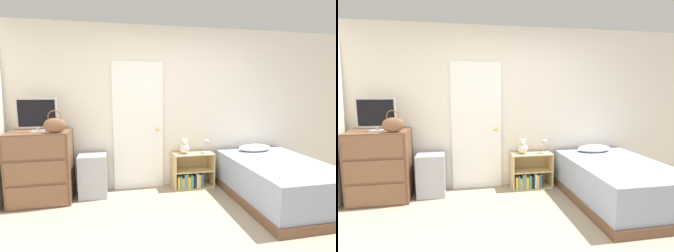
# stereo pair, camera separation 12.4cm
# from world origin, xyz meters

# --- Properties ---
(wall_back) EXTENTS (10.00, 0.06, 2.55)m
(wall_back) POSITION_xyz_m (0.00, 1.93, 1.27)
(wall_back) COLOR silver
(wall_back) RESTS_ON ground_plane
(door_closed) EXTENTS (0.78, 0.09, 2.00)m
(door_closed) POSITION_xyz_m (-0.48, 1.88, 1.00)
(door_closed) COLOR white
(door_closed) RESTS_ON ground_plane
(dresser) EXTENTS (0.82, 0.52, 1.01)m
(dresser) POSITION_xyz_m (-1.87, 1.62, 0.50)
(dresser) COLOR brown
(dresser) RESTS_ON ground_plane
(tv) EXTENTS (0.51, 0.16, 0.45)m
(tv) POSITION_xyz_m (-1.88, 1.62, 1.24)
(tv) COLOR #B7B7BC
(tv) RESTS_ON dresser
(handbag) EXTENTS (0.28, 0.11, 0.30)m
(handbag) POSITION_xyz_m (-1.63, 1.45, 1.11)
(handbag) COLOR brown
(handbag) RESTS_ON dresser
(storage_bin) EXTENTS (0.40, 0.38, 0.63)m
(storage_bin) POSITION_xyz_m (-1.18, 1.69, 0.32)
(storage_bin) COLOR #999EA8
(storage_bin) RESTS_ON ground_plane
(bookshelf) EXTENTS (0.65, 0.30, 0.56)m
(bookshelf) POSITION_xyz_m (0.35, 1.73, 0.21)
(bookshelf) COLOR tan
(bookshelf) RESTS_ON ground_plane
(teddy_bear) EXTENTS (0.16, 0.16, 0.24)m
(teddy_bear) POSITION_xyz_m (0.23, 1.73, 0.67)
(teddy_bear) COLOR beige
(teddy_bear) RESTS_ON bookshelf
(desk_lamp) EXTENTS (0.11, 0.11, 0.23)m
(desk_lamp) POSITION_xyz_m (0.57, 1.69, 0.72)
(desk_lamp) COLOR #B2B2B7
(desk_lamp) RESTS_ON bookshelf
(bed) EXTENTS (1.22, 1.84, 0.68)m
(bed) POSITION_xyz_m (1.41, 0.97, 0.29)
(bed) COLOR brown
(bed) RESTS_ON ground_plane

